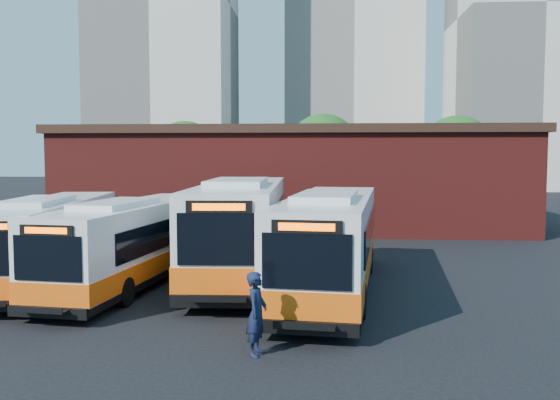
# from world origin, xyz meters

# --- Properties ---
(ground) EXTENTS (220.00, 220.00, 0.00)m
(ground) POSITION_xyz_m (0.00, 0.00, 0.00)
(ground) COLOR black
(bus_west) EXTENTS (3.80, 11.72, 3.15)m
(bus_west) POSITION_xyz_m (-8.25, 2.33, 1.43)
(bus_west) COLOR silver
(bus_west) RESTS_ON ground
(bus_midwest) EXTENTS (3.63, 11.60, 3.11)m
(bus_midwest) POSITION_xyz_m (-4.91, 1.79, 1.41)
(bus_midwest) COLOR silver
(bus_midwest) RESTS_ON ground
(bus_mideast) EXTENTS (3.30, 13.95, 3.77)m
(bus_mideast) POSITION_xyz_m (-1.30, 4.15, 1.71)
(bus_mideast) COLOR silver
(bus_mideast) RESTS_ON ground
(bus_east) EXTENTS (4.01, 12.87, 3.46)m
(bus_east) POSITION_xyz_m (2.13, 1.26, 1.57)
(bus_east) COLOR silver
(bus_east) RESTS_ON ground
(transit_worker) EXTENTS (0.58, 0.78, 1.96)m
(transit_worker) POSITION_xyz_m (0.30, -5.52, 0.98)
(transit_worker) COLOR #111833
(transit_worker) RESTS_ON ground
(depot_building) EXTENTS (28.60, 12.60, 6.40)m
(depot_building) POSITION_xyz_m (0.00, 20.00, 3.26)
(depot_building) COLOR maroon
(depot_building) RESTS_ON ground
(tree_west) EXTENTS (6.00, 6.00, 7.65)m
(tree_west) POSITION_xyz_m (-10.00, 32.00, 4.64)
(tree_west) COLOR #382314
(tree_west) RESTS_ON ground
(tree_mid) EXTENTS (6.56, 6.56, 8.36)m
(tree_mid) POSITION_xyz_m (2.00, 34.00, 5.08)
(tree_mid) COLOR #382314
(tree_mid) RESTS_ON ground
(tree_east) EXTENTS (6.24, 6.24, 7.96)m
(tree_east) POSITION_xyz_m (13.00, 31.00, 4.83)
(tree_east) COLOR #382314
(tree_east) RESTS_ON ground
(tower_left) EXTENTS (20.00, 18.00, 56.20)m
(tower_left) POSITION_xyz_m (-22.00, 72.00, 27.84)
(tower_left) COLOR beige
(tower_left) RESTS_ON ground
(tower_center) EXTENTS (22.00, 20.00, 61.20)m
(tower_center) POSITION_xyz_m (7.00, 86.00, 30.34)
(tower_center) COLOR beige
(tower_center) RESTS_ON ground
(tower_right) EXTENTS (18.00, 18.00, 49.20)m
(tower_right) POSITION_xyz_m (30.00, 68.00, 24.34)
(tower_right) COLOR beige
(tower_right) RESTS_ON ground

